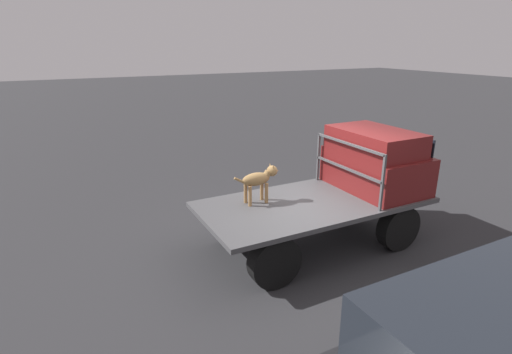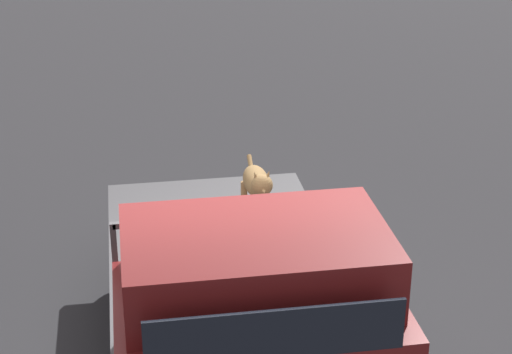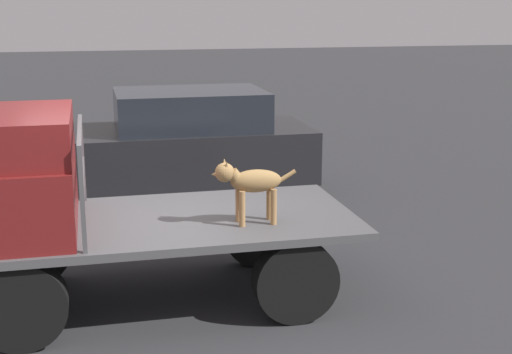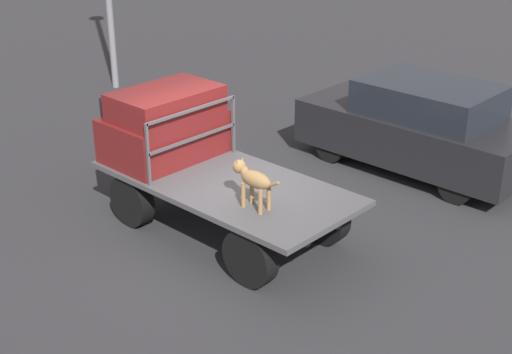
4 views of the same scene
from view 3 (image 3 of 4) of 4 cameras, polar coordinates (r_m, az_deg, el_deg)
name	(u,v)px [view 3 (image 3 of 4)]	position (r m, az deg, el deg)	size (l,w,h in m)	color
ground_plane	(157,300)	(7.49, -7.91, -9.72)	(80.00, 80.00, 0.00)	#2D2D30
flatbed_truck	(155,242)	(7.26, -8.07, -5.21)	(4.02, 1.89, 0.87)	black
truck_cab	(11,175)	(7.07, -19.03, 0.19)	(1.22, 1.77, 1.12)	maroon
truck_headboard	(81,162)	(7.01, -13.79, 1.20)	(0.04, 1.77, 0.94)	#4C4C4F
dog	(249,182)	(6.86, -0.58, -0.42)	(0.84, 0.23, 0.66)	#9E7547
parked_sedan	(181,144)	(11.21, -6.01, 2.68)	(4.14, 1.81, 1.65)	black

